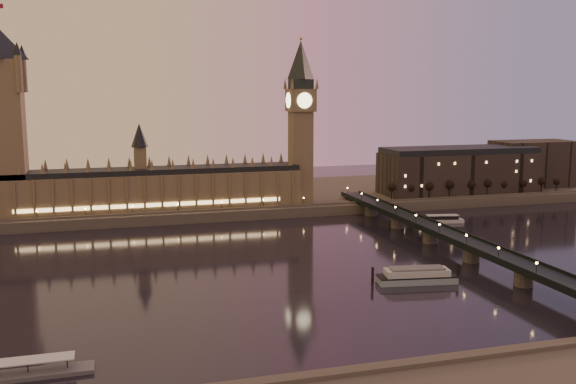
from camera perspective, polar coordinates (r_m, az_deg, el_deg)
name	(u,v)px	position (r m, az deg, el deg)	size (l,w,h in m)	color
ground	(265,266)	(286.90, -2.04, -6.59)	(700.00, 700.00, 0.00)	black
far_embankment	(249,197)	(449.94, -3.48, -0.48)	(560.00, 130.00, 6.00)	#423D35
palace_of_westminster	(151,184)	(393.87, -12.07, 0.73)	(180.00, 26.62, 52.00)	brown
victoria_tower	(2,111)	(392.73, -24.07, 6.59)	(31.68, 31.68, 118.00)	brown
big_ben	(301,112)	(407.63, 1.14, 7.17)	(17.68, 17.68, 104.00)	brown
westminster_bridge	(449,241)	(319.67, 14.13, -4.21)	(13.20, 260.00, 15.30)	black
city_block	(484,168)	(480.50, 17.03, 2.07)	(155.00, 45.00, 34.00)	black
bare_tree_0	(392,189)	(422.62, 9.26, 0.29)	(5.17, 5.17, 10.52)	black
bare_tree_1	(412,188)	(428.81, 10.96, 0.37)	(5.17, 5.17, 10.52)	black
bare_tree_2	(431,187)	(435.37, 12.61, 0.44)	(5.17, 5.17, 10.52)	black
bare_tree_3	(450,186)	(442.27, 14.21, 0.52)	(5.17, 5.17, 10.52)	black
bare_tree_4	(469,185)	(449.52, 15.76, 0.59)	(5.17, 5.17, 10.52)	black
bare_tree_5	(487,184)	(457.08, 17.26, 0.65)	(5.17, 5.17, 10.52)	black
bare_tree_6	(505,184)	(464.94, 18.71, 0.72)	(5.17, 5.17, 10.52)	black
bare_tree_7	(522,183)	(473.09, 20.11, 0.78)	(5.17, 5.17, 10.52)	black
bare_tree_8	(540,182)	(481.51, 21.46, 0.84)	(5.17, 5.17, 10.52)	black
bare_tree_9	(557,181)	(490.20, 22.77, 0.90)	(5.17, 5.17, 10.52)	black
cruise_boat_b	(442,219)	(389.23, 13.54, -2.36)	(25.48, 11.10, 4.57)	silver
moored_barge	(417,276)	(267.20, 11.37, -7.32)	(36.64, 13.80, 6.79)	#8094A3
pontoon_pier	(11,374)	(195.62, -23.39, -14.63)	(42.75, 7.12, 11.40)	#595B5E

